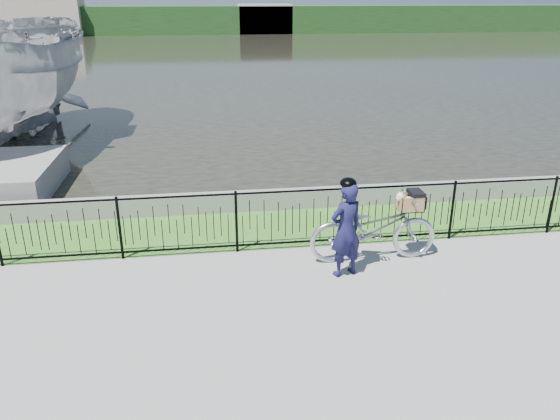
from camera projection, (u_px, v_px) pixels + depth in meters
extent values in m
plane|color=gray|center=(309.00, 292.00, 8.46)|extent=(120.00, 120.00, 0.00)
cube|color=#3A7324|center=(284.00, 226.00, 10.85)|extent=(60.00, 2.00, 0.01)
plane|color=black|center=(222.00, 59.00, 38.82)|extent=(120.00, 120.00, 0.00)
cube|color=slate|center=(277.00, 200.00, 11.69)|extent=(60.00, 0.30, 0.40)
cube|color=#1E4219|center=(212.00, 20.00, 63.11)|extent=(120.00, 6.00, 3.00)
cube|color=#ADA08B|center=(44.00, 17.00, 58.76)|extent=(8.00, 4.00, 4.00)
cube|color=#ADA08B|center=(265.00, 19.00, 62.47)|extent=(6.00, 3.00, 3.20)
imported|color=#B0B4BD|center=(373.00, 229.00, 9.31)|extent=(2.20, 0.77, 1.16)
cube|color=black|center=(409.00, 210.00, 9.27)|extent=(0.38, 0.18, 0.02)
cube|color=olive|center=(410.00, 209.00, 9.27)|extent=(0.41, 0.33, 0.01)
cube|color=olive|center=(407.00, 199.00, 9.37)|extent=(0.41, 0.02, 0.27)
cube|color=olive|center=(414.00, 206.00, 9.07)|extent=(0.41, 0.01, 0.27)
cube|color=olive|center=(421.00, 202.00, 9.25)|extent=(0.01, 0.33, 0.27)
cube|color=olive|center=(399.00, 203.00, 9.19)|extent=(0.02, 0.33, 0.27)
cube|color=black|center=(416.00, 193.00, 9.17)|extent=(0.22, 0.35, 0.06)
cube|color=black|center=(422.00, 200.00, 9.24)|extent=(0.02, 0.35, 0.22)
ellipsoid|color=silver|center=(409.00, 203.00, 9.22)|extent=(0.31, 0.22, 0.20)
sphere|color=silver|center=(401.00, 197.00, 9.14)|extent=(0.15, 0.15, 0.15)
sphere|color=silver|center=(398.00, 199.00, 9.12)|extent=(0.07, 0.07, 0.07)
sphere|color=black|center=(397.00, 199.00, 9.11)|extent=(0.02, 0.02, 0.02)
cone|color=#8E5D3B|center=(400.00, 192.00, 9.17)|extent=(0.06, 0.08, 0.08)
cone|color=#8E5D3B|center=(403.00, 194.00, 9.08)|extent=(0.06, 0.08, 0.08)
imported|color=#15153A|center=(346.00, 230.00, 8.72)|extent=(0.68, 0.56, 1.59)
ellipsoid|color=black|center=(348.00, 184.00, 8.44)|extent=(0.26, 0.29, 0.18)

